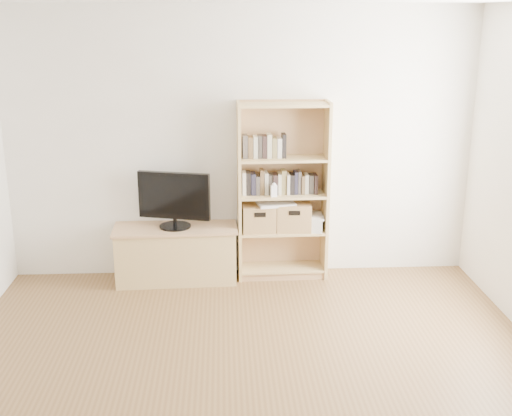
{
  "coord_description": "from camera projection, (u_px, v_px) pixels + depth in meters",
  "views": [
    {
      "loc": [
        -0.18,
        -3.58,
        2.49
      ],
      "look_at": [
        0.11,
        1.9,
        0.84
      ],
      "focal_mm": 45.0,
      "sensor_mm": 36.0,
      "label": 1
    }
  ],
  "objects": [
    {
      "name": "magazine_stack",
      "position": [
        313.0,
        223.0,
        6.27
      ],
      "size": [
        0.24,
        0.31,
        0.13
      ],
      "primitive_type": "cube",
      "rotation": [
        0.0,
        0.0,
        -0.18
      ],
      "color": "beige",
      "rests_on": "bookshelf"
    },
    {
      "name": "bookshelf",
      "position": [
        283.0,
        192.0,
        6.16
      ],
      "size": [
        0.87,
        0.32,
        1.73
      ],
      "primitive_type": "cube",
      "rotation": [
        0.0,
        0.0,
        0.02
      ],
      "color": "tan",
      "rests_on": "floor"
    },
    {
      "name": "baby_monitor",
      "position": [
        274.0,
        191.0,
        6.05
      ],
      "size": [
        0.06,
        0.05,
        0.11
      ],
      "primitive_type": "cube",
      "rotation": [
        0.0,
        0.0,
        0.19
      ],
      "color": "white",
      "rests_on": "bookshelf"
    },
    {
      "name": "back_wall",
      "position": [
        241.0,
        145.0,
        6.16
      ],
      "size": [
        4.5,
        0.02,
        2.6
      ],
      "primitive_type": "cube",
      "color": "silver",
      "rests_on": "floor"
    },
    {
      "name": "basket_right",
      "position": [
        293.0,
        216.0,
        6.24
      ],
      "size": [
        0.34,
        0.28,
        0.27
      ],
      "primitive_type": "cube",
      "rotation": [
        0.0,
        0.0,
        -0.03
      ],
      "color": "olive",
      "rests_on": "bookshelf"
    },
    {
      "name": "television",
      "position": [
        174.0,
        200.0,
        6.06
      ],
      "size": [
        0.69,
        0.23,
        0.55
      ],
      "primitive_type": "cube",
      "rotation": [
        0.0,
        0.0,
        -0.26
      ],
      "color": "black",
      "rests_on": "tv_stand"
    },
    {
      "name": "tv_stand",
      "position": [
        176.0,
        255.0,
        6.23
      ],
      "size": [
        1.16,
        0.47,
        0.52
      ],
      "primitive_type": "cube",
      "rotation": [
        0.0,
        0.0,
        0.04
      ],
      "color": "tan",
      "rests_on": "floor"
    },
    {
      "name": "books_row_upper",
      "position": [
        263.0,
        148.0,
        6.04
      ],
      "size": [
        0.35,
        0.14,
        0.18
      ],
      "primitive_type": "cube",
      "rotation": [
        0.0,
        0.0,
        -0.03
      ],
      "color": "beige",
      "rests_on": "bookshelf"
    },
    {
      "name": "books_row_mid",
      "position": [
        283.0,
        183.0,
        6.16
      ],
      "size": [
        0.77,
        0.16,
        0.21
      ],
      "primitive_type": "cube",
      "rotation": [
        0.0,
        0.0,
        0.02
      ],
      "color": "beige",
      "rests_on": "bookshelf"
    },
    {
      "name": "laptop",
      "position": [
        276.0,
        203.0,
        6.18
      ],
      "size": [
        0.39,
        0.3,
        0.03
      ],
      "primitive_type": "cube",
      "rotation": [
        0.0,
        0.0,
        0.18
      ],
      "color": "white",
      "rests_on": "basket_left"
    },
    {
      "name": "basket_left",
      "position": [
        259.0,
        218.0,
        6.21
      ],
      "size": [
        0.33,
        0.27,
        0.26
      ],
      "primitive_type": "cube",
      "rotation": [
        0.0,
        0.0,
        0.03
      ],
      "color": "olive",
      "rests_on": "bookshelf"
    }
  ]
}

